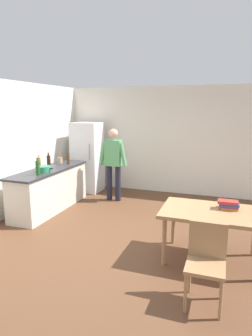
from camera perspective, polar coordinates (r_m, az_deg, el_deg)
name	(u,v)px	position (r m, az deg, el deg)	size (l,w,h in m)	color
ground_plane	(125,237)	(5.08, -0.13, -13.45)	(14.00, 14.00, 0.00)	brown
wall_back	(164,140)	(7.54, 7.54, 5.41)	(6.40, 0.12, 2.70)	silver
wall_left	(4,150)	(6.20, -22.80, 3.26)	(0.12, 5.60, 2.70)	silver
kitchen_counter	(50,189)	(6.47, -14.65, -4.02)	(0.64, 2.20, 0.90)	beige
refrigerator	(88,157)	(7.67, -7.55, 2.12)	(0.70, 0.67, 1.80)	white
person	(113,160)	(6.77, -2.49, 1.62)	(0.70, 0.22, 1.70)	#1E1E2D
dining_table	(212,216)	(4.31, 16.54, -9.00)	(1.40, 0.90, 0.75)	#9E754C
chair	(206,258)	(3.48, 15.48, -16.62)	(0.42, 0.42, 0.91)	#9E754C
cooking_pot	(44,169)	(6.05, -15.78, -0.20)	(0.40, 0.28, 0.12)	#2D845B
utensil_jar	(60,160)	(6.89, -12.82, 1.52)	(0.11, 0.11, 0.32)	tan
bottle_wine_dark	(49,162)	(6.36, -14.93, 1.20)	(0.08, 0.08, 0.34)	black
bottle_oil_amber	(39,163)	(6.45, -16.67, 0.97)	(0.06, 0.06, 0.28)	#996619
bottle_wine_green	(38,168)	(5.79, -16.95, 0.07)	(0.08, 0.08, 0.34)	#1E5123
bottle_beer_brown	(68,160)	(6.78, -11.25, 1.65)	(0.06, 0.06, 0.26)	#5B3314
book_stack	(229,205)	(4.40, 19.54, -6.82)	(0.29, 0.22, 0.13)	orange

